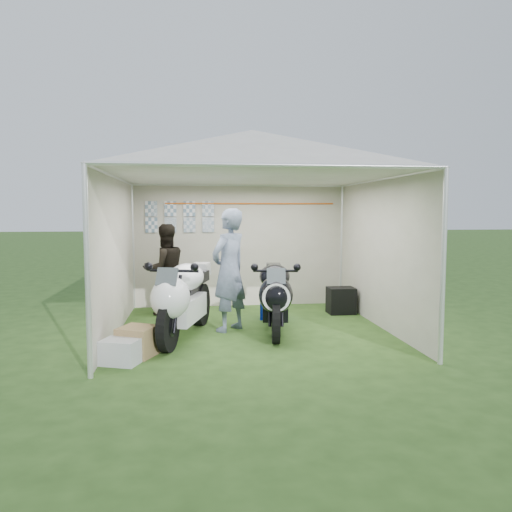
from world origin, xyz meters
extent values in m
plane|color=#284518|center=(0.00, 0.00, 0.00)|extent=(80.00, 80.00, 0.00)
cylinder|color=silver|center=(-2.00, -2.00, 1.15)|extent=(0.06, 0.06, 2.30)
cylinder|color=silver|center=(2.00, -2.00, 1.15)|extent=(0.06, 0.06, 2.30)
cylinder|color=silver|center=(-2.00, 2.00, 1.15)|extent=(0.06, 0.06, 2.30)
cylinder|color=silver|center=(2.00, 2.00, 1.15)|extent=(0.06, 0.06, 2.30)
cube|color=#BEB7A7|center=(0.00, 2.00, 1.15)|extent=(4.00, 0.02, 2.30)
cube|color=#BEB7A7|center=(-2.00, 0.00, 1.15)|extent=(0.02, 4.00, 2.30)
cube|color=#BEB7A7|center=(2.00, 0.00, 1.15)|extent=(0.02, 4.00, 2.30)
pyramid|color=silver|center=(0.00, 0.00, 2.65)|extent=(5.66, 5.66, 0.70)
cube|color=#99A5B7|center=(-1.65, 1.98, 1.85)|extent=(0.22, 0.02, 0.28)
cube|color=#99A5B7|center=(-1.30, 1.98, 1.85)|extent=(0.22, 0.02, 0.28)
cube|color=#99A5B7|center=(-0.95, 1.98, 1.85)|extent=(0.22, 0.01, 0.28)
cube|color=#99A5B7|center=(-0.60, 1.98, 1.85)|extent=(0.22, 0.01, 0.28)
cube|color=#99A5B7|center=(-1.65, 1.98, 1.55)|extent=(0.22, 0.02, 0.28)
cube|color=#99A5B7|center=(-1.30, 1.98, 1.55)|extent=(0.22, 0.01, 0.28)
cube|color=#99A5B7|center=(-0.95, 1.98, 1.55)|extent=(0.22, 0.02, 0.28)
cube|color=#99A5B7|center=(-0.60, 1.98, 1.55)|extent=(0.22, 0.01, 0.28)
cylinder|color=#D8590C|center=(0.20, 1.97, 1.95)|extent=(3.20, 0.02, 0.02)
cylinder|color=black|center=(-1.21, -1.08, 0.33)|extent=(0.29, 0.67, 0.66)
cylinder|color=black|center=(-0.79, 0.41, 0.33)|extent=(0.34, 0.68, 0.66)
cube|color=silver|center=(-1.02, -0.39, 0.42)|extent=(0.65, 1.11, 0.33)
ellipsoid|color=silver|center=(-1.18, -0.97, 0.69)|extent=(0.66, 0.77, 0.55)
ellipsoid|color=silver|center=(-0.98, -0.28, 0.86)|extent=(0.65, 0.79, 0.39)
cube|color=black|center=(-0.86, 0.14, 0.80)|extent=(0.46, 0.72, 0.15)
cube|color=silver|center=(-0.76, 0.49, 0.88)|extent=(0.32, 0.39, 0.20)
cube|color=black|center=(-0.89, 0.04, 0.61)|extent=(0.27, 0.61, 0.11)
cube|color=#3F474C|center=(-1.22, -1.10, 0.97)|extent=(0.30, 0.23, 0.23)
cylinder|color=black|center=(0.23, -0.84, 0.32)|extent=(0.19, 0.64, 0.63)
cylinder|color=black|center=(0.43, 0.62, 0.32)|extent=(0.24, 0.65, 0.63)
cube|color=black|center=(0.32, -0.16, 0.40)|extent=(0.49, 1.04, 0.32)
ellipsoid|color=black|center=(0.24, -0.73, 0.65)|extent=(0.55, 0.69, 0.53)
ellipsoid|color=black|center=(0.33, -0.05, 0.82)|extent=(0.55, 0.70, 0.37)
cube|color=black|center=(0.39, 0.36, 0.76)|extent=(0.36, 0.66, 0.15)
cube|color=black|center=(0.44, 0.71, 0.84)|extent=(0.27, 0.34, 0.19)
cube|color=maroon|center=(0.38, 0.26, 0.58)|extent=(0.18, 0.59, 0.11)
cube|color=#3F474C|center=(0.22, -0.86, 0.93)|extent=(0.27, 0.18, 0.22)
cylinder|color=white|center=(0.21, -0.96, 0.65)|extent=(0.38, 0.07, 0.38)
cube|color=#0921CD|center=(0.44, 0.73, 0.17)|extent=(0.47, 0.33, 0.33)
imported|color=black|center=(-1.38, 1.31, 0.79)|extent=(0.95, 0.86, 1.58)
imported|color=slate|center=(-0.35, -0.01, 0.92)|extent=(0.79, 0.79, 1.84)
cube|color=black|center=(1.70, 1.02, 0.23)|extent=(0.47, 0.38, 0.46)
cube|color=#B1B4B9|center=(-1.74, -1.51, 0.14)|extent=(0.52, 0.46, 0.29)
cube|color=olive|center=(-1.58, -1.21, 0.18)|extent=(0.55, 0.55, 0.37)
camera|label=1|loc=(-0.87, -7.44, 1.79)|focal=35.00mm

